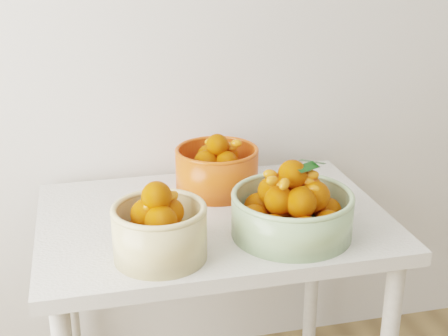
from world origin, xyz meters
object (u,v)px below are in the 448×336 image
at_px(bowl_cream, 159,230).
at_px(bowl_orange, 217,168).
at_px(bowl_green, 292,210).
at_px(table, 214,244).

xyz_separation_m(bowl_cream, bowl_orange, (0.24, 0.39, -0.00)).
height_order(bowl_green, bowl_orange, bowl_green).
bearing_deg(bowl_cream, bowl_orange, 58.93).
distance_m(table, bowl_orange, 0.25).
xyz_separation_m(table, bowl_green, (0.18, -0.17, 0.17)).
bearing_deg(table, bowl_cream, -130.84).
height_order(table, bowl_cream, bowl_cream).
relative_size(table, bowl_cream, 3.50).
distance_m(table, bowl_green, 0.30).
relative_size(bowl_green, bowl_orange, 1.13).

